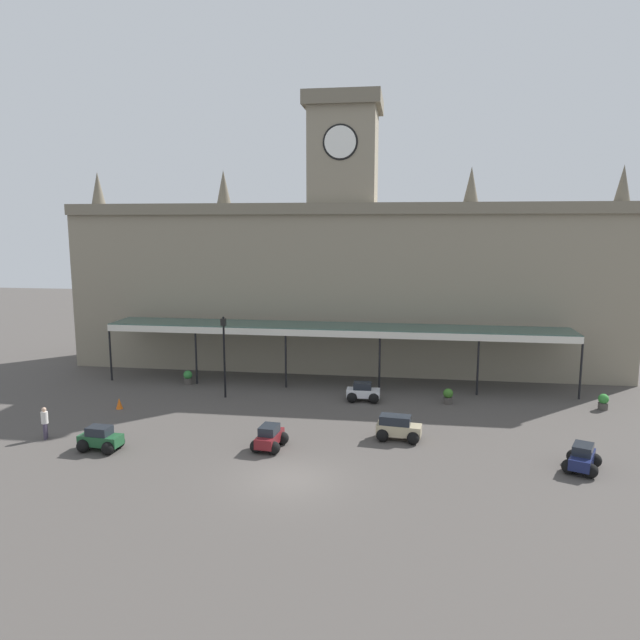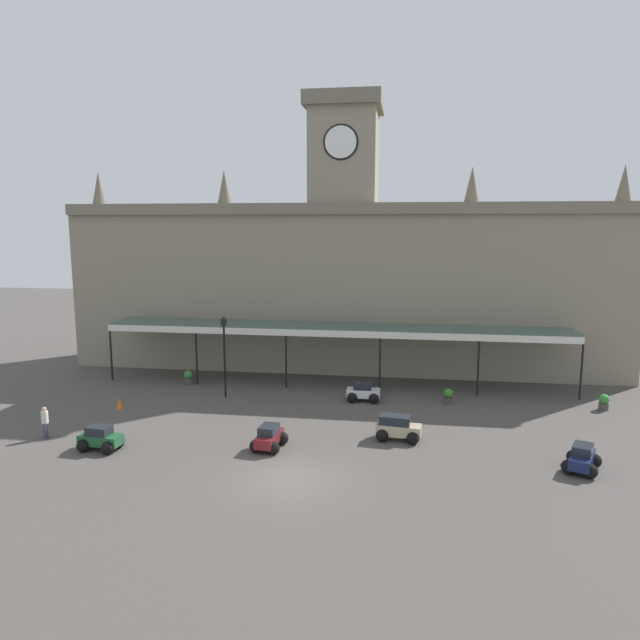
{
  "view_description": "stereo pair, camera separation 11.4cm",
  "coord_description": "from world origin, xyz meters",
  "px_view_note": "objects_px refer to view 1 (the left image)",
  "views": [
    {
      "loc": [
        4.72,
        -23.46,
        10.84
      ],
      "look_at": [
        0.0,
        8.74,
        5.58
      ],
      "focal_mm": 32.96,
      "sensor_mm": 36.0,
      "label": 1
    },
    {
      "loc": [
        4.83,
        -23.44,
        10.84
      ],
      "look_at": [
        0.0,
        8.74,
        5.58
      ],
      "focal_mm": 32.96,
      "sensor_mm": 36.0,
      "label": 2
    }
  ],
  "objects_px": {
    "planter_near_kerb": "(188,377)",
    "car_navy_sedan": "(582,459)",
    "planter_by_canopy": "(603,402)",
    "traffic_cone": "(119,403)",
    "planter_forecourt_centre": "(448,396)",
    "victorian_lamppost": "(224,348)",
    "car_maroon_sedan": "(270,439)",
    "car_white_sedan": "(363,393)",
    "car_green_sedan": "(101,440)",
    "car_beige_estate": "(398,429)",
    "pedestrian_crossing_forecourt": "(45,422)"
  },
  "relations": [
    {
      "from": "car_maroon_sedan",
      "to": "car_green_sedan",
      "type": "bearing_deg",
      "value": -170.3
    },
    {
      "from": "car_navy_sedan",
      "to": "planter_by_canopy",
      "type": "distance_m",
      "value": 10.14
    },
    {
      "from": "car_maroon_sedan",
      "to": "car_white_sedan",
      "type": "distance_m",
      "value": 9.44
    },
    {
      "from": "victorian_lamppost",
      "to": "planter_forecourt_centre",
      "type": "distance_m",
      "value": 14.23
    },
    {
      "from": "car_maroon_sedan",
      "to": "planter_by_canopy",
      "type": "bearing_deg",
      "value": 26.02
    },
    {
      "from": "car_navy_sedan",
      "to": "planter_by_canopy",
      "type": "bearing_deg",
      "value": 67.98
    },
    {
      "from": "car_maroon_sedan",
      "to": "pedestrian_crossing_forecourt",
      "type": "relative_size",
      "value": 1.28
    },
    {
      "from": "car_green_sedan",
      "to": "planter_forecourt_centre",
      "type": "bearing_deg",
      "value": 30.37
    },
    {
      "from": "planter_near_kerb",
      "to": "car_navy_sedan",
      "type": "bearing_deg",
      "value": -26.35
    },
    {
      "from": "planter_by_canopy",
      "to": "planter_forecourt_centre",
      "type": "height_order",
      "value": "same"
    },
    {
      "from": "pedestrian_crossing_forecourt",
      "to": "planter_near_kerb",
      "type": "height_order",
      "value": "pedestrian_crossing_forecourt"
    },
    {
      "from": "car_navy_sedan",
      "to": "car_green_sedan",
      "type": "distance_m",
      "value": 22.54
    },
    {
      "from": "car_maroon_sedan",
      "to": "car_green_sedan",
      "type": "relative_size",
      "value": 1.01
    },
    {
      "from": "car_navy_sedan",
      "to": "pedestrian_crossing_forecourt",
      "type": "height_order",
      "value": "pedestrian_crossing_forecourt"
    },
    {
      "from": "car_navy_sedan",
      "to": "planter_forecourt_centre",
      "type": "relative_size",
      "value": 2.32
    },
    {
      "from": "car_beige_estate",
      "to": "car_navy_sedan",
      "type": "xyz_separation_m",
      "value": [
        8.2,
        -2.62,
        -0.06
      ]
    },
    {
      "from": "pedestrian_crossing_forecourt",
      "to": "planter_forecourt_centre",
      "type": "bearing_deg",
      "value": 23.56
    },
    {
      "from": "planter_forecourt_centre",
      "to": "planter_near_kerb",
      "type": "bearing_deg",
      "value": 173.45
    },
    {
      "from": "car_green_sedan",
      "to": "car_beige_estate",
      "type": "bearing_deg",
      "value": 13.75
    },
    {
      "from": "car_navy_sedan",
      "to": "planter_near_kerb",
      "type": "height_order",
      "value": "car_navy_sedan"
    },
    {
      "from": "car_maroon_sedan",
      "to": "traffic_cone",
      "type": "relative_size",
      "value": 3.3
    },
    {
      "from": "pedestrian_crossing_forecourt",
      "to": "planter_by_canopy",
      "type": "xyz_separation_m",
      "value": [
        29.91,
        9.25,
        -0.42
      ]
    },
    {
      "from": "planter_near_kerb",
      "to": "planter_by_canopy",
      "type": "xyz_separation_m",
      "value": [
        26.5,
        -1.84,
        0.0
      ]
    },
    {
      "from": "pedestrian_crossing_forecourt",
      "to": "planter_forecourt_centre",
      "type": "xyz_separation_m",
      "value": [
        20.86,
        9.09,
        -0.42
      ]
    },
    {
      "from": "victorian_lamppost",
      "to": "planter_by_canopy",
      "type": "distance_m",
      "value": 23.18
    },
    {
      "from": "car_maroon_sedan",
      "to": "car_green_sedan",
      "type": "height_order",
      "value": "same"
    },
    {
      "from": "planter_near_kerb",
      "to": "planter_forecourt_centre",
      "type": "xyz_separation_m",
      "value": [
        17.45,
        -2.0,
        0.0
      ]
    },
    {
      "from": "planter_near_kerb",
      "to": "planter_by_canopy",
      "type": "relative_size",
      "value": 1.0
    },
    {
      "from": "traffic_cone",
      "to": "car_maroon_sedan",
      "type": "bearing_deg",
      "value": -25.24
    },
    {
      "from": "victorian_lamppost",
      "to": "planter_forecourt_centre",
      "type": "relative_size",
      "value": 5.43
    },
    {
      "from": "car_green_sedan",
      "to": "victorian_lamppost",
      "type": "height_order",
      "value": "victorian_lamppost"
    },
    {
      "from": "traffic_cone",
      "to": "planter_by_canopy",
      "type": "height_order",
      "value": "planter_by_canopy"
    },
    {
      "from": "car_green_sedan",
      "to": "planter_near_kerb",
      "type": "distance_m",
      "value": 12.13
    },
    {
      "from": "car_maroon_sedan",
      "to": "planter_by_canopy",
      "type": "height_order",
      "value": "car_maroon_sedan"
    },
    {
      "from": "car_maroon_sedan",
      "to": "car_beige_estate",
      "type": "bearing_deg",
      "value": 18.82
    },
    {
      "from": "car_green_sedan",
      "to": "traffic_cone",
      "type": "distance_m",
      "value": 6.65
    },
    {
      "from": "car_green_sedan",
      "to": "car_white_sedan",
      "type": "xyz_separation_m",
      "value": [
        12.07,
        9.95,
        0.0
      ]
    },
    {
      "from": "car_white_sedan",
      "to": "planter_near_kerb",
      "type": "bearing_deg",
      "value": 169.91
    },
    {
      "from": "car_white_sedan",
      "to": "planter_by_canopy",
      "type": "xyz_separation_m",
      "value": [
        14.25,
        0.33,
        -0.01
      ]
    },
    {
      "from": "car_white_sedan",
      "to": "planter_forecourt_centre",
      "type": "distance_m",
      "value": 5.2
    },
    {
      "from": "planter_forecourt_centre",
      "to": "car_beige_estate",
      "type": "bearing_deg",
      "value": -113.98
    },
    {
      "from": "planter_by_canopy",
      "to": "traffic_cone",
      "type": "bearing_deg",
      "value": -171.98
    },
    {
      "from": "car_white_sedan",
      "to": "pedestrian_crossing_forecourt",
      "type": "height_order",
      "value": "pedestrian_crossing_forecourt"
    },
    {
      "from": "car_green_sedan",
      "to": "car_maroon_sedan",
      "type": "bearing_deg",
      "value": 9.7
    },
    {
      "from": "traffic_cone",
      "to": "planter_forecourt_centre",
      "type": "height_order",
      "value": "planter_forecourt_centre"
    },
    {
      "from": "car_beige_estate",
      "to": "planter_by_canopy",
      "type": "xyz_separation_m",
      "value": [
        12.0,
        6.77,
        -0.07
      ]
    },
    {
      "from": "car_green_sedan",
      "to": "planter_by_canopy",
      "type": "height_order",
      "value": "car_green_sedan"
    },
    {
      "from": "car_green_sedan",
      "to": "planter_forecourt_centre",
      "type": "distance_m",
      "value": 20.02
    },
    {
      "from": "pedestrian_crossing_forecourt",
      "to": "victorian_lamppost",
      "type": "height_order",
      "value": "victorian_lamppost"
    },
    {
      "from": "traffic_cone",
      "to": "pedestrian_crossing_forecourt",
      "type": "bearing_deg",
      "value": -104.49
    }
  ]
}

